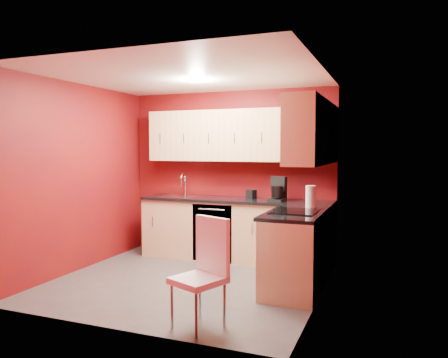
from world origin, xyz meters
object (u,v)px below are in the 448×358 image
Objects in this scene: microwave at (305,146)px; coffee_maker at (277,189)px; dining_chair at (198,274)px; paper_towel at (311,197)px; napkin_holder at (251,194)px; sink at (180,194)px.

coffee_maker is (-0.55, 0.90, -0.58)m from microwave.
microwave is 1.95m from dining_chair.
paper_towel is 0.28× the size of dining_chair.
dining_chair is at bearing -83.28° from napkin_holder.
coffee_maker is at bearing 121.44° from microwave.
dining_chair is at bearing -112.24° from paper_towel.
microwave reaches higher than dining_chair.
microwave is 0.76× the size of dining_chair.
sink is 1.86× the size of paper_towel.
microwave is 2.26× the size of coffee_maker.
coffee_maker reaches higher than napkin_holder.
coffee_maker is 0.49m from napkin_holder.
sink is at bearing 162.10° from paper_towel.
sink is 2.21m from paper_towel.
napkin_holder is 2.56m from dining_chair.
napkin_holder is (-0.44, 0.20, -0.11)m from coffee_maker.
microwave is at bearing -48.15° from napkin_holder.
paper_towel is at bearing -17.90° from sink.
paper_towel is (1.00, -0.78, 0.08)m from napkin_holder.
sink is at bearing -174.78° from napkin_holder.
coffee_maker is at bearing -24.82° from napkin_holder.
microwave is 1.46× the size of sink.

